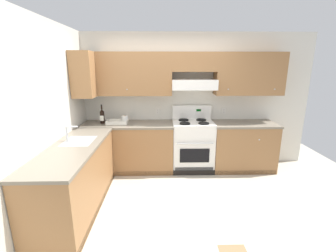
# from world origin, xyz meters

# --- Properties ---
(ground_plane) EXTENTS (7.04, 7.04, 0.00)m
(ground_plane) POSITION_xyz_m (0.00, 0.00, 0.00)
(ground_plane) COLOR #B2AA99
(wall_back) EXTENTS (4.68, 0.57, 2.55)m
(wall_back) POSITION_xyz_m (0.41, 1.53, 1.48)
(wall_back) COLOR silver
(wall_back) RESTS_ON ground_plane
(wall_left) EXTENTS (0.47, 4.00, 2.55)m
(wall_left) POSITION_xyz_m (-1.59, 0.23, 1.34)
(wall_left) COLOR silver
(wall_left) RESTS_ON ground_plane
(counter_back_run) EXTENTS (3.60, 0.65, 0.91)m
(counter_back_run) POSITION_xyz_m (0.19, 1.24, 0.45)
(counter_back_run) COLOR olive
(counter_back_run) RESTS_ON ground_plane
(counter_left_run) EXTENTS (0.63, 1.91, 1.13)m
(counter_left_run) POSITION_xyz_m (-1.24, -0.00, 0.46)
(counter_left_run) COLOR olive
(counter_left_run) RESTS_ON ground_plane
(stove) EXTENTS (0.76, 0.62, 1.20)m
(stove) POSITION_xyz_m (0.51, 1.25, 0.48)
(stove) COLOR white
(stove) RESTS_ON ground_plane
(wine_bottle) EXTENTS (0.08, 0.08, 0.35)m
(wine_bottle) POSITION_xyz_m (-1.17, 1.26, 1.05)
(wine_bottle) COLOR black
(wine_bottle) RESTS_ON counter_back_run
(bowl) EXTENTS (0.38, 0.24, 0.06)m
(bowl) POSITION_xyz_m (-0.90, 1.25, 0.93)
(bowl) COLOR white
(bowl) RESTS_ON counter_back_run
(paper_towel_roll) EXTENTS (0.12, 0.12, 0.13)m
(paper_towel_roll) POSITION_xyz_m (-0.77, 1.33, 0.97)
(paper_towel_roll) COLOR white
(paper_towel_roll) RESTS_ON counter_back_run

